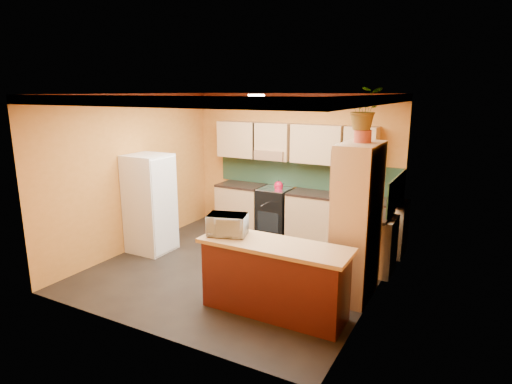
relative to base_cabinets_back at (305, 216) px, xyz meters
The scene contains 15 objects.
room_shell 2.27m from the base_cabinets_back, 103.53° to the right, with size 4.24×4.24×2.72m.
base_cabinets_back is the anchor object (origin of this frame).
countertop_back 0.46m from the base_cabinets_back, 90.00° to the right, with size 3.65×0.62×0.04m, color black.
stove 0.63m from the base_cabinets_back, behind, with size 0.58×0.58×0.91m, color black.
kettle 0.77m from the base_cabinets_back, behind, with size 0.17×0.17×0.18m, color #AC0B26, non-canonical shape.
sink 0.92m from the base_cabinets_back, ahead, with size 0.48×0.40×0.03m, color silver.
base_cabinets_right 1.67m from the base_cabinets_back, 32.15° to the right, with size 0.60×0.80×0.88m, color tan.
countertop_right 1.73m from the base_cabinets_back, 32.15° to the right, with size 0.62×0.80×0.04m, color black.
fridge 2.84m from the base_cabinets_back, 139.44° to the right, with size 0.68×0.66×1.70m, color white.
pantry 2.41m from the base_cabinets_back, 51.21° to the right, with size 0.48×0.90×2.10m, color tan.
fern_pot 2.88m from the base_cabinets_back, 50.43° to the right, with size 0.22×0.22×0.16m, color #9F3C26.
fern 3.10m from the base_cabinets_back, 50.43° to the right, with size 0.48×0.41×0.53m, color tan.
breakfast_bar 2.87m from the base_cabinets_back, 75.58° to the right, with size 1.80×0.55×0.88m, color #531513.
bar_top 2.91m from the base_cabinets_back, 75.58° to the right, with size 1.90×0.65×0.05m, color tan.
microwave 2.85m from the base_cabinets_back, 89.17° to the right, with size 0.49×0.33×0.27m, color white.
Camera 1 is at (3.24, -5.43, 2.75)m, focal length 30.00 mm.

